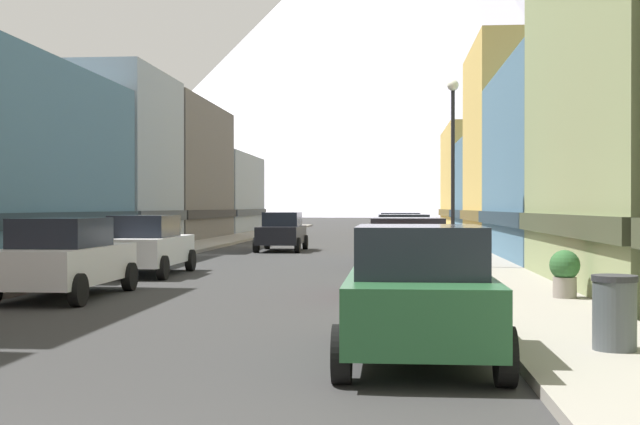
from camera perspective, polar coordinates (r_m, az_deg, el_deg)
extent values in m
cube|color=gray|center=(40.99, -8.82, -2.35)|extent=(2.50, 100.00, 0.15)
cube|color=gray|center=(39.93, 8.90, -2.43)|extent=(2.50, 100.00, 0.15)
cube|color=#99A5B2|center=(42.13, -14.90, 3.41)|extent=(6.57, 8.15, 8.53)
cube|color=#444A50|center=(42.07, -14.89, -0.21)|extent=(6.87, 8.15, 0.50)
cube|color=#66605B|center=(53.31, -12.22, 2.71)|extent=(9.41, 13.79, 8.40)
cube|color=#2D2B29|center=(53.27, -12.22, -0.09)|extent=(9.71, 13.79, 0.50)
cube|color=#99A5B2|center=(66.80, -7.87, 1.26)|extent=(7.58, 13.56, 6.11)
cube|color=#444A50|center=(66.79, -7.87, 0.01)|extent=(7.88, 13.56, 0.50)
cube|color=slate|center=(33.14, 17.49, 3.12)|extent=(6.34, 12.12, 7.24)
cube|color=#22333F|center=(33.10, 17.48, -0.37)|extent=(6.64, 12.12, 0.50)
cube|color=#D8B259|center=(44.58, 16.61, 4.32)|extent=(9.97, 10.32, 10.21)
cube|color=brown|center=(44.48, 16.60, -0.19)|extent=(10.27, 10.32, 0.50)
cube|color=slate|center=(53.80, 12.93, 1.46)|extent=(6.98, 9.02, 6.10)
cube|color=#22333F|center=(53.80, 12.93, -0.09)|extent=(7.28, 9.02, 0.50)
cube|color=#D8B259|center=(64.98, 12.42, 2.12)|extent=(8.95, 12.79, 8.02)
cube|color=brown|center=(64.95, 12.42, -0.01)|extent=(9.25, 12.79, 0.50)
cube|color=silver|center=(19.62, -16.83, -3.39)|extent=(1.87, 4.41, 0.80)
cube|color=#1E232D|center=(19.35, -17.11, -1.31)|extent=(1.61, 2.21, 0.64)
cylinder|color=black|center=(21.52, -17.45, -4.13)|extent=(0.22, 0.68, 0.68)
cylinder|color=black|center=(20.88, -12.78, -4.26)|extent=(0.22, 0.68, 0.68)
cylinder|color=black|center=(17.78, -16.08, -5.07)|extent=(0.22, 0.68, 0.68)
cube|color=silver|center=(25.53, -11.63, -2.51)|extent=(1.87, 4.41, 0.80)
cube|color=#1E232D|center=(25.26, -11.79, -0.91)|extent=(1.61, 2.21, 0.64)
cylinder|color=black|center=(27.39, -12.52, -3.16)|extent=(0.22, 0.68, 0.68)
cylinder|color=black|center=(26.91, -8.76, -3.21)|extent=(0.22, 0.68, 0.68)
cylinder|color=black|center=(24.26, -14.80, -3.61)|extent=(0.22, 0.68, 0.68)
cylinder|color=black|center=(23.72, -10.60, -3.70)|extent=(0.22, 0.68, 0.68)
cube|color=#265933|center=(11.31, 6.70, -6.14)|extent=(1.85, 4.41, 0.80)
cube|color=#1E232D|center=(11.00, 6.74, -2.56)|extent=(1.61, 2.20, 0.64)
cylinder|color=black|center=(13.01, 2.40, -7.06)|extent=(0.22, 0.68, 0.68)
cylinder|color=black|center=(13.05, 10.55, -7.04)|extent=(0.22, 0.68, 0.68)
cylinder|color=black|center=(9.75, 1.49, -9.56)|extent=(0.22, 0.68, 0.68)
cylinder|color=black|center=(9.81, 12.43, -9.51)|extent=(0.22, 0.68, 0.68)
cube|color=#9E1111|center=(19.36, 5.93, -3.43)|extent=(1.86, 4.41, 0.80)
cube|color=#1E232D|center=(19.08, 5.94, -1.32)|extent=(1.61, 2.21, 0.64)
cylinder|color=black|center=(21.05, 3.36, -4.21)|extent=(0.22, 0.68, 0.68)
cylinder|color=black|center=(21.07, 8.38, -4.21)|extent=(0.22, 0.68, 0.68)
cylinder|color=black|center=(17.76, 3.02, -5.06)|extent=(0.22, 0.68, 0.68)
cylinder|color=black|center=(17.79, 8.98, -5.06)|extent=(0.22, 0.68, 0.68)
cube|color=black|center=(28.01, 5.60, -2.25)|extent=(1.98, 4.46, 0.80)
cube|color=#1E232D|center=(27.74, 5.63, -0.79)|extent=(1.67, 2.25, 0.64)
cylinder|color=black|center=(29.65, 3.68, -2.88)|extent=(0.24, 0.69, 0.68)
cylinder|color=black|center=(29.73, 7.23, -2.87)|extent=(0.24, 0.69, 0.68)
cylinder|color=black|center=(26.36, 3.76, -3.29)|extent=(0.24, 0.69, 0.68)
cylinder|color=black|center=(26.45, 7.76, -3.28)|extent=(0.24, 0.69, 0.68)
cube|color=silver|center=(35.18, 5.45, -1.72)|extent=(1.88, 4.42, 0.80)
cube|color=#1E232D|center=(35.41, 5.45, -0.54)|extent=(1.62, 2.21, 0.64)
cylinder|color=black|center=(33.58, 7.08, -2.50)|extent=(0.23, 0.68, 0.68)
cylinder|color=black|center=(33.54, 3.93, -2.50)|extent=(0.23, 0.68, 0.68)
cylinder|color=black|center=(36.87, 6.83, -2.24)|extent=(0.23, 0.68, 0.68)
cylinder|color=black|center=(36.84, 3.97, -2.24)|extent=(0.23, 0.68, 0.68)
cube|color=black|center=(38.77, -2.61, -1.52)|extent=(1.84, 4.40, 0.80)
cube|color=#1E232D|center=(39.00, -2.56, -0.45)|extent=(1.60, 2.20, 0.64)
cylinder|color=black|center=(37.03, -1.53, -2.23)|extent=(0.22, 0.68, 0.68)
cylinder|color=black|center=(37.28, -4.34, -2.21)|extent=(0.22, 0.68, 0.68)
cylinder|color=black|center=(40.31, -1.00, -2.02)|extent=(0.22, 0.68, 0.68)
cylinder|color=black|center=(40.54, -3.59, -2.00)|extent=(0.22, 0.68, 0.68)
cylinder|color=#4C5156|center=(11.73, 19.32, -6.61)|extent=(0.56, 0.56, 0.90)
cylinder|color=#2D2D33|center=(11.68, 19.32, -4.22)|extent=(0.59, 0.59, 0.08)
cylinder|color=gray|center=(18.12, 16.24, -4.90)|extent=(0.48, 0.48, 0.43)
sphere|color=#2E5F30|center=(18.08, 16.24, -3.43)|extent=(0.62, 0.62, 0.62)
cylinder|color=black|center=(26.61, 8.99, 2.26)|extent=(0.12, 0.12, 5.50)
sphere|color=white|center=(26.87, 8.99, 8.52)|extent=(0.36, 0.36, 0.36)
cone|color=silver|center=(270.32, 7.01, 11.80)|extent=(212.22, 212.22, 111.15)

